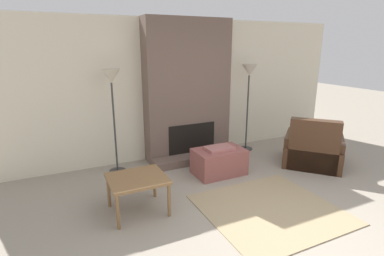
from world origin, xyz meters
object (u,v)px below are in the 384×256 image
at_px(ottoman, 219,161).
at_px(side_table, 137,181).
at_px(floor_lamp_right, 249,78).
at_px(armchair, 313,151).
at_px(floor_lamp_left, 112,86).

bearing_deg(ottoman, side_table, -159.47).
height_order(ottoman, floor_lamp_right, floor_lamp_right).
xyz_separation_m(armchair, floor_lamp_right, (-0.57, 1.25, 1.23)).
relative_size(armchair, side_table, 1.88).
bearing_deg(floor_lamp_left, ottoman, -28.77).
distance_m(side_table, floor_lamp_left, 1.78).
bearing_deg(side_table, floor_lamp_right, 27.75).
relative_size(ottoman, floor_lamp_left, 0.48).
relative_size(side_table, floor_lamp_left, 0.41).
bearing_deg(ottoman, floor_lamp_left, 151.23).
distance_m(armchair, floor_lamp_right, 1.84).
xyz_separation_m(ottoman, side_table, (-1.57, -0.59, 0.20)).
distance_m(armchair, floor_lamp_left, 3.71).
bearing_deg(side_table, ottoman, 20.53).
height_order(floor_lamp_left, floor_lamp_right, floor_lamp_right).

